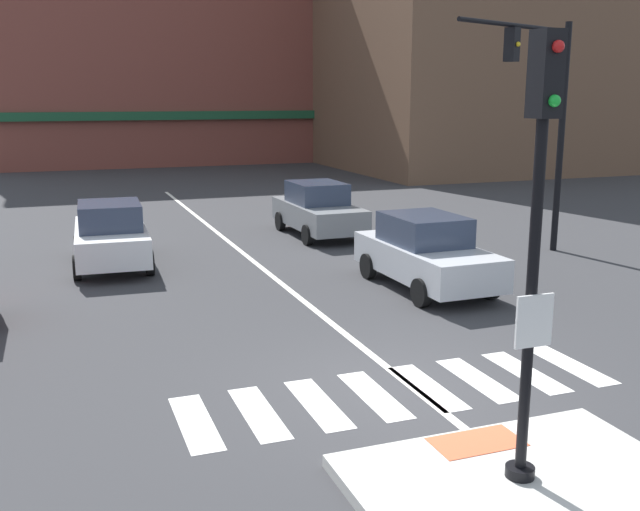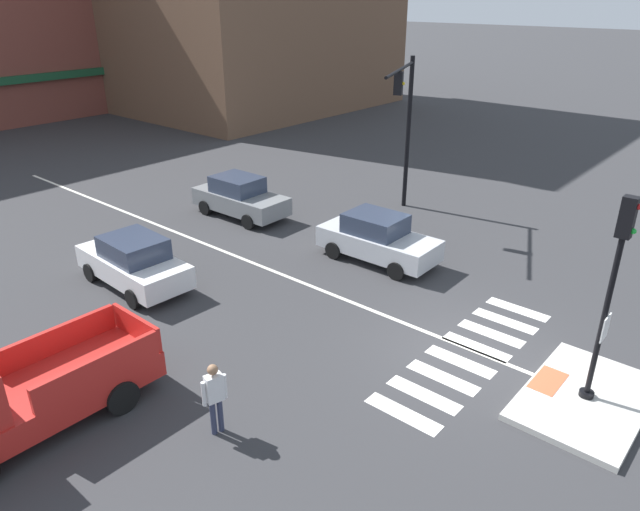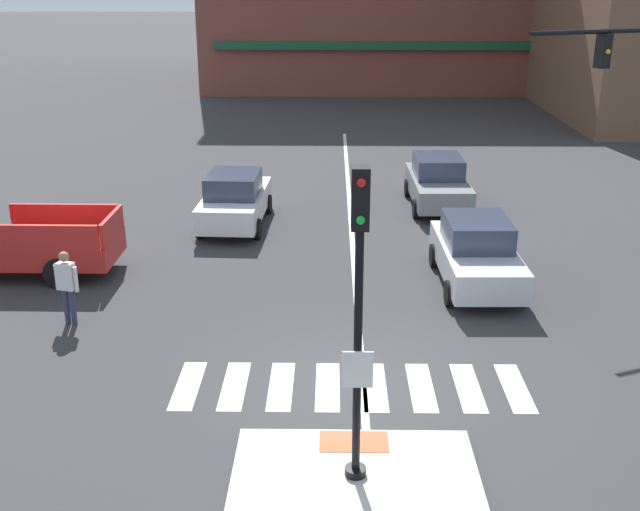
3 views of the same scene
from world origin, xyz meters
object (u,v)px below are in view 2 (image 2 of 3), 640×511
at_px(car_grey_eastbound_far, 240,197).
at_px(car_silver_eastbound_mid, 378,238).
at_px(pickup_truck_red_cross_left, 9,399).
at_px(traffic_light_mast, 405,115).
at_px(pedestrian_at_curb_left, 215,393).
at_px(signal_pole, 612,284).
at_px(car_white_westbound_far, 134,262).

bearing_deg(car_grey_eastbound_far, car_silver_eastbound_mid, -89.37).
distance_m(car_grey_eastbound_far, pickup_truck_red_cross_left, 13.40).
bearing_deg(car_silver_eastbound_mid, traffic_light_mast, 24.43).
bearing_deg(pickup_truck_red_cross_left, car_grey_eastbound_far, 27.66).
height_order(traffic_light_mast, pedestrian_at_curb_left, traffic_light_mast).
bearing_deg(car_grey_eastbound_far, signal_pole, -101.75).
bearing_deg(pedestrian_at_curb_left, car_silver_eastbound_mid, 15.07).
distance_m(car_silver_eastbound_mid, pedestrian_at_curb_left, 9.48).
relative_size(signal_pole, car_silver_eastbound_mid, 1.13).
height_order(car_grey_eastbound_far, pedestrian_at_curb_left, pedestrian_at_curb_left).
bearing_deg(pedestrian_at_curb_left, traffic_light_mast, 18.26).
xyz_separation_m(signal_pole, pickup_truck_red_cross_left, (-8.80, 8.51, -1.99)).
xyz_separation_m(car_white_westbound_far, pedestrian_at_curb_left, (-2.74, -7.09, 0.17)).
bearing_deg(car_white_westbound_far, signal_pole, -75.42).
relative_size(car_silver_eastbound_mid, car_grey_eastbound_far, 1.00).
distance_m(traffic_light_mast, car_white_westbound_far, 11.65).
distance_m(traffic_light_mast, pedestrian_at_curb_left, 14.67).
xyz_separation_m(traffic_light_mast, car_grey_eastbound_far, (-4.55, 4.73, -3.23)).
xyz_separation_m(car_silver_eastbound_mid, car_white_westbound_far, (-6.42, 4.62, 0.00)).
distance_m(car_silver_eastbound_mid, pickup_truck_red_cross_left, 11.95).
height_order(signal_pole, pedestrian_at_curb_left, signal_pole).
relative_size(car_white_westbound_far, car_grey_eastbound_far, 1.01).
bearing_deg(traffic_light_mast, pedestrian_at_curb_left, -161.74).
bearing_deg(car_white_westbound_far, car_silver_eastbound_mid, -35.77).
height_order(car_white_westbound_far, pedestrian_at_curb_left, pedestrian_at_curb_left).
relative_size(signal_pole, car_grey_eastbound_far, 1.14).
xyz_separation_m(traffic_light_mast, car_silver_eastbound_mid, (-4.47, -2.03, -3.23)).
relative_size(pickup_truck_red_cross_left, pedestrian_at_curb_left, 3.06).
height_order(traffic_light_mast, car_white_westbound_far, traffic_light_mast).
height_order(car_silver_eastbound_mid, car_white_westbound_far, same).
bearing_deg(traffic_light_mast, car_silver_eastbound_mid, -155.57).
height_order(signal_pole, traffic_light_mast, traffic_light_mast).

